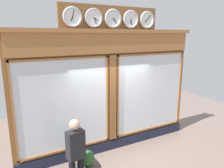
% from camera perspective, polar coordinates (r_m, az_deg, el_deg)
% --- Properties ---
extents(shop_facade, '(5.53, 0.42, 4.10)m').
position_cam_1_polar(shop_facade, '(6.16, -0.54, -1.53)').
color(shop_facade, brown).
rests_on(shop_facade, ground_plane).
extents(pedestrian, '(0.39, 0.28, 1.69)m').
position_cam_1_polar(pedestrian, '(4.77, -9.63, -17.76)').
color(pedestrian, black).
rests_on(pedestrian, ground_plane).
extents(planter_shrub, '(0.35, 0.35, 0.35)m').
position_cam_1_polar(planter_shrub, '(5.24, -6.73, -19.00)').
color(planter_shrub, '#285623').
rests_on(planter_shrub, planter_box).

